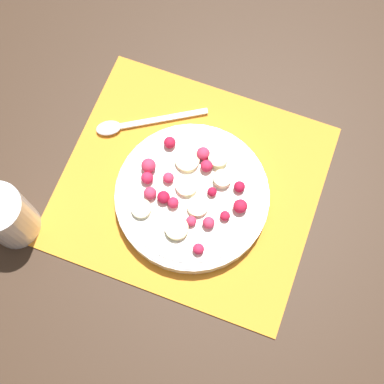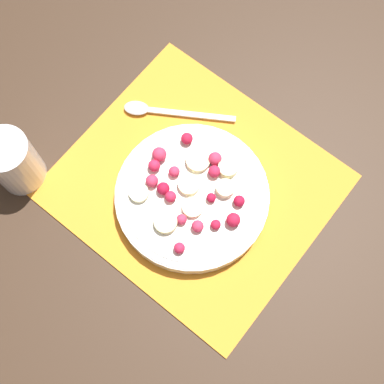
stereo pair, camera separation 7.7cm
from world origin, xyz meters
The scene contains 5 objects.
ground_plane centered at (0.00, 0.00, 0.00)m, with size 3.00×3.00×0.00m, color #382619.
placemat centered at (0.00, 0.00, 0.00)m, with size 0.38×0.34×0.01m.
fruit_bowl centered at (0.01, -0.02, 0.02)m, with size 0.23×0.23×0.05m.
spoon centered at (-0.12, 0.06, 0.01)m, with size 0.16×0.11×0.01m.
drinking_glass centered at (-0.22, -0.15, 0.05)m, with size 0.07×0.07×0.10m.
Camera 2 is at (0.16, -0.21, 0.77)m, focal length 50.00 mm.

